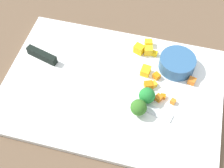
{
  "coord_description": "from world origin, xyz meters",
  "views": [
    {
      "loc": [
        -0.09,
        0.36,
        0.56
      ],
      "look_at": [
        0.0,
        0.0,
        0.02
      ],
      "focal_mm": 49.23,
      "sensor_mm": 36.0,
      "label": 1
    }
  ],
  "objects": [
    {
      "name": "pepper_dice_0",
      "position": [
        -0.05,
        -0.14,
        0.02
      ],
      "size": [
        0.02,
        0.02,
        0.02
      ],
      "primitive_type": "cube",
      "rotation": [
        0.0,
        0.0,
        1.81
      ],
      "color": "yellow",
      "rests_on": "cutting_board"
    },
    {
      "name": "ground_plane",
      "position": [
        0.0,
        0.0,
        0.0
      ],
      "size": [
        4.0,
        4.0,
        0.0
      ],
      "primitive_type": "plane",
      "color": "brown"
    },
    {
      "name": "carrot_dice_4",
      "position": [
        -0.09,
        -0.05,
        0.02
      ],
      "size": [
        0.02,
        0.02,
        0.01
      ],
      "primitive_type": "cube",
      "rotation": [
        0.0,
        0.0,
        2.47
      ],
      "color": "orange",
      "rests_on": "cutting_board"
    },
    {
      "name": "pepper_dice_1",
      "position": [
        -0.06,
        -0.05,
        0.02
      ],
      "size": [
        0.02,
        0.03,
        0.02
      ],
      "primitive_type": "cube",
      "rotation": [
        0.0,
        0.0,
        1.45
      ],
      "color": "yellow",
      "rests_on": "cutting_board"
    },
    {
      "name": "carrot_dice_0",
      "position": [
        -0.11,
        -0.0,
        0.02
      ],
      "size": [
        0.01,
        0.01,
        0.01
      ],
      "primitive_type": "cube",
      "rotation": [
        0.0,
        0.0,
        1.63
      ],
      "color": "orange",
      "rests_on": "cutting_board"
    },
    {
      "name": "broccoli_floret_1",
      "position": [
        -0.08,
        0.02,
        0.03
      ],
      "size": [
        0.03,
        0.03,
        0.04
      ],
      "color": "#8FC35C",
      "rests_on": "cutting_board"
    },
    {
      "name": "pepper_dice_5",
      "position": [
        -0.07,
        -0.11,
        0.02
      ],
      "size": [
        0.01,
        0.01,
        0.01
      ],
      "primitive_type": "cube",
      "rotation": [
        0.0,
        0.0,
        3.06
      ],
      "color": "yellow",
      "rests_on": "cutting_board"
    },
    {
      "name": "cutting_board",
      "position": [
        0.0,
        0.0,
        0.01
      ],
      "size": [
        0.47,
        0.32,
        0.01
      ],
      "primitive_type": "cube",
      "color": "white",
      "rests_on": "ground_plane"
    },
    {
      "name": "pepper_dice_4",
      "position": [
        -0.06,
        -0.11,
        0.02
      ],
      "size": [
        0.02,
        0.02,
        0.02
      ],
      "primitive_type": "cube",
      "rotation": [
        0.0,
        0.0,
        0.25
      ],
      "color": "yellow",
      "rests_on": "cutting_board"
    },
    {
      "name": "carrot_dice_1",
      "position": [
        -0.16,
        -0.05,
        0.02
      ],
      "size": [
        0.02,
        0.02,
        0.01
      ],
      "primitive_type": "cube",
      "rotation": [
        0.0,
        0.0,
        2.87
      ],
      "color": "orange",
      "rests_on": "cutting_board"
    },
    {
      "name": "carrot_dice_3",
      "position": [
        -0.13,
        0.01,
        0.02
      ],
      "size": [
        0.01,
        0.01,
        0.01
      ],
      "primitive_type": "cube",
      "rotation": [
        0.0,
        0.0,
        1.2
      ],
      "color": "orange",
      "rests_on": "cutting_board"
    },
    {
      "name": "broccoli_floret_0",
      "position": [
        -0.07,
        0.05,
        0.03
      ],
      "size": [
        0.03,
        0.03,
        0.04
      ],
      "color": "#90BC57",
      "rests_on": "cutting_board"
    },
    {
      "name": "carrot_dice_5",
      "position": [
        -0.08,
        -0.02,
        0.02
      ],
      "size": [
        0.02,
        0.02,
        0.01
      ],
      "primitive_type": "cube",
      "rotation": [
        0.0,
        0.0,
        1.96
      ],
      "color": "orange",
      "rests_on": "cutting_board"
    },
    {
      "name": "chef_knife",
      "position": [
        0.1,
        -0.02,
        0.02
      ],
      "size": [
        0.35,
        0.11,
        0.02
      ],
      "rotation": [
        0.0,
        0.0,
        2.87
      ],
      "color": "silver",
      "rests_on": "cutting_board"
    },
    {
      "name": "pepper_dice_2",
      "position": [
        -0.04,
        -0.11,
        0.02
      ],
      "size": [
        0.03,
        0.02,
        0.02
      ],
      "primitive_type": "cube",
      "rotation": [
        0.0,
        0.0,
        1.22
      ],
      "color": "yellow",
      "rests_on": "cutting_board"
    },
    {
      "name": "pepper_dice_3",
      "position": [
        -0.09,
        -0.02,
        0.02
      ],
      "size": [
        0.02,
        0.02,
        0.01
      ],
      "primitive_type": "cube",
      "rotation": [
        0.0,
        0.0,
        0.79
      ],
      "color": "yellow",
      "rests_on": "cutting_board"
    },
    {
      "name": "prep_bowl",
      "position": [
        -0.13,
        -0.09,
        0.03
      ],
      "size": [
        0.08,
        0.08,
        0.03
      ],
      "primitive_type": "cylinder",
      "color": "#315E8D",
      "rests_on": "cutting_board"
    },
    {
      "name": "carrot_dice_2",
      "position": [
        -0.1,
        0.01,
        0.02
      ],
      "size": [
        0.02,
        0.02,
        0.01
      ],
      "primitive_type": "cube",
      "rotation": [
        0.0,
        0.0,
        1.08
      ],
      "color": "orange",
      "rests_on": "cutting_board"
    }
  ]
}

